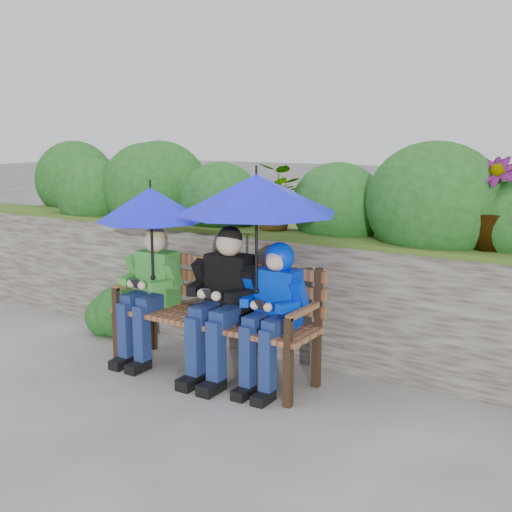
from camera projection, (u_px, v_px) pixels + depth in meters
The scene contains 8 objects.
ground at pixel (249, 382), 4.81m from camera, with size 60.00×60.00×0.00m, color #5F5D51.
garden_backdrop at pixel (324, 259), 6.06m from camera, with size 8.00×2.84×1.82m.
park_bench at pixel (218, 309), 4.94m from camera, with size 1.69×0.49×0.89m.
boy_left at pixel (150, 287), 5.18m from camera, with size 0.48×0.56×1.09m.
boy_middle at pixel (223, 296), 4.79m from camera, with size 0.53×0.62×1.16m.
boy_right at pixel (273, 303), 4.58m from camera, with size 0.46×0.56×1.07m.
umbrella_left at pixel (151, 204), 5.02m from camera, with size 0.86×0.86×0.80m.
umbrella_right at pixel (256, 194), 4.49m from camera, with size 1.17×1.17×0.92m.
Camera 1 is at (2.46, -3.82, 1.85)m, focal length 45.00 mm.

